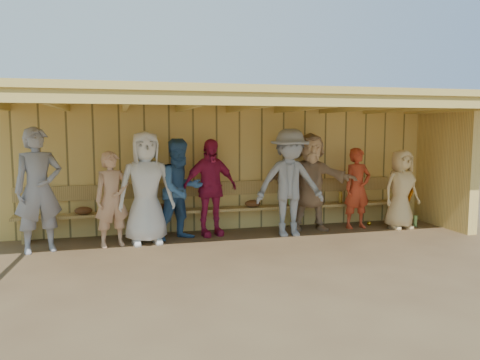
{
  "coord_description": "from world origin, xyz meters",
  "views": [
    {
      "loc": [
        -2.0,
        -7.41,
        1.94
      ],
      "look_at": [
        0.0,
        0.35,
        1.05
      ],
      "focal_mm": 35.0,
      "sensor_mm": 36.0,
      "label": 1
    }
  ],
  "objects_px": {
    "player_d": "(210,188)",
    "player_g": "(357,188)",
    "player_f": "(310,182)",
    "player_e": "(290,183)",
    "bench": "(230,203)",
    "player_b": "(146,188)",
    "player_c": "(181,190)",
    "player_h": "(401,189)",
    "player_a": "(39,190)",
    "player_extra": "(112,199)"
  },
  "relations": [
    {
      "from": "player_d",
      "to": "player_g",
      "type": "relative_size",
      "value": 1.12
    },
    {
      "from": "player_d",
      "to": "player_f",
      "type": "relative_size",
      "value": 0.95
    },
    {
      "from": "player_e",
      "to": "bench",
      "type": "height_order",
      "value": "player_e"
    },
    {
      "from": "player_b",
      "to": "player_c",
      "type": "relative_size",
      "value": 1.08
    },
    {
      "from": "player_h",
      "to": "player_a",
      "type": "bearing_deg",
      "value": 176.2
    },
    {
      "from": "player_c",
      "to": "player_f",
      "type": "distance_m",
      "value": 2.49
    },
    {
      "from": "player_b",
      "to": "player_d",
      "type": "bearing_deg",
      "value": 10.77
    },
    {
      "from": "player_extra",
      "to": "bench",
      "type": "height_order",
      "value": "player_extra"
    },
    {
      "from": "player_a",
      "to": "player_b",
      "type": "bearing_deg",
      "value": -14.56
    },
    {
      "from": "player_d",
      "to": "player_b",
      "type": "bearing_deg",
      "value": -175.99
    },
    {
      "from": "player_b",
      "to": "player_d",
      "type": "distance_m",
      "value": 1.19
    },
    {
      "from": "player_a",
      "to": "player_extra",
      "type": "distance_m",
      "value": 1.12
    },
    {
      "from": "player_a",
      "to": "player_c",
      "type": "height_order",
      "value": "player_a"
    },
    {
      "from": "player_c",
      "to": "player_h",
      "type": "xyz_separation_m",
      "value": [
        4.23,
        -0.15,
        -0.12
      ]
    },
    {
      "from": "player_g",
      "to": "player_h",
      "type": "distance_m",
      "value": 0.84
    },
    {
      "from": "player_c",
      "to": "player_h",
      "type": "relative_size",
      "value": 1.15
    },
    {
      "from": "player_c",
      "to": "player_d",
      "type": "xyz_separation_m",
      "value": [
        0.55,
        0.19,
        -0.01
      ]
    },
    {
      "from": "player_e",
      "to": "player_extra",
      "type": "relative_size",
      "value": 1.23
    },
    {
      "from": "player_f",
      "to": "player_e",
      "type": "bearing_deg",
      "value": -137.04
    },
    {
      "from": "player_d",
      "to": "player_f",
      "type": "distance_m",
      "value": 1.94
    },
    {
      "from": "player_c",
      "to": "player_g",
      "type": "xyz_separation_m",
      "value": [
        3.43,
        0.1,
        -0.1
      ]
    },
    {
      "from": "bench",
      "to": "player_d",
      "type": "bearing_deg",
      "value": -145.34
    },
    {
      "from": "player_h",
      "to": "player_e",
      "type": "bearing_deg",
      "value": 176.13
    },
    {
      "from": "player_f",
      "to": "player_a",
      "type": "bearing_deg",
      "value": -164.49
    },
    {
      "from": "player_d",
      "to": "player_extra",
      "type": "height_order",
      "value": "player_d"
    },
    {
      "from": "player_a",
      "to": "player_c",
      "type": "bearing_deg",
      "value": -12.38
    },
    {
      "from": "player_f",
      "to": "bench",
      "type": "distance_m",
      "value": 1.58
    },
    {
      "from": "player_a",
      "to": "bench",
      "type": "xyz_separation_m",
      "value": [
        3.24,
        0.75,
        -0.45
      ]
    },
    {
      "from": "player_b",
      "to": "bench",
      "type": "relative_size",
      "value": 0.25
    },
    {
      "from": "player_g",
      "to": "player_h",
      "type": "bearing_deg",
      "value": -23.04
    },
    {
      "from": "player_a",
      "to": "player_c",
      "type": "relative_size",
      "value": 1.11
    },
    {
      "from": "player_e",
      "to": "player_h",
      "type": "xyz_separation_m",
      "value": [
        2.3,
        0.03,
        -0.2
      ]
    },
    {
      "from": "player_f",
      "to": "player_extra",
      "type": "bearing_deg",
      "value": -164.06
    },
    {
      "from": "player_e",
      "to": "player_d",
      "type": "bearing_deg",
      "value": 167.81
    },
    {
      "from": "player_a",
      "to": "bench",
      "type": "bearing_deg",
      "value": -5.78
    },
    {
      "from": "bench",
      "to": "player_f",
      "type": "bearing_deg",
      "value": -12.49
    },
    {
      "from": "player_d",
      "to": "player_h",
      "type": "distance_m",
      "value": 3.7
    },
    {
      "from": "player_b",
      "to": "player_extra",
      "type": "bearing_deg",
      "value": -179.41
    },
    {
      "from": "player_d",
      "to": "player_extra",
      "type": "bearing_deg",
      "value": -179.21
    },
    {
      "from": "player_b",
      "to": "player_d",
      "type": "height_order",
      "value": "player_b"
    },
    {
      "from": "player_b",
      "to": "player_e",
      "type": "relative_size",
      "value": 0.98
    },
    {
      "from": "player_g",
      "to": "player_h",
      "type": "relative_size",
      "value": 1.02
    },
    {
      "from": "bench",
      "to": "player_e",
      "type": "bearing_deg",
      "value": -35.83
    },
    {
      "from": "player_a",
      "to": "player_extra",
      "type": "bearing_deg",
      "value": -15.18
    },
    {
      "from": "player_b",
      "to": "player_extra",
      "type": "xyz_separation_m",
      "value": [
        -0.55,
        -0.05,
        -0.16
      ]
    },
    {
      "from": "player_c",
      "to": "bench",
      "type": "xyz_separation_m",
      "value": [
        0.99,
        0.5,
        -0.35
      ]
    },
    {
      "from": "player_c",
      "to": "player_h",
      "type": "height_order",
      "value": "player_c"
    },
    {
      "from": "player_a",
      "to": "player_c",
      "type": "xyz_separation_m",
      "value": [
        2.25,
        0.25,
        -0.1
      ]
    },
    {
      "from": "player_c",
      "to": "player_f",
      "type": "bearing_deg",
      "value": -20.14
    },
    {
      "from": "player_d",
      "to": "player_e",
      "type": "bearing_deg",
      "value": -26.85
    }
  ]
}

